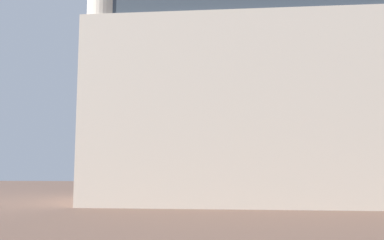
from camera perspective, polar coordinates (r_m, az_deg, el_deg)
The scene contains 1 object.
landmark_building at distance 33.96m, azimuth 9.38°, elevation 3.95°, with size 27.02×11.81×35.88m.
Camera 1 is at (0.68, -1.31, 3.15)m, focal length 36.14 mm.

